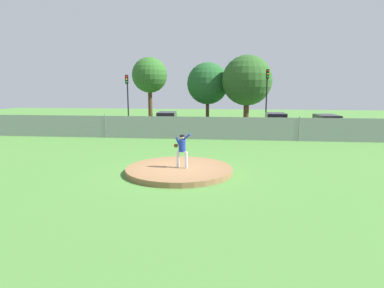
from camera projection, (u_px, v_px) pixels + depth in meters
ground_plane at (193, 149)px, 21.05m from camera, size 80.00×80.00×0.00m
asphalt_strip at (204, 132)px, 29.37m from camera, size 44.00×7.00×0.01m
pitchers_mound at (179, 170)px, 15.16m from camera, size 4.99×4.99×0.24m
pitcher_youth at (182, 148)px, 14.93m from camera, size 0.81×0.32×1.63m
baseball at (164, 166)px, 15.25m from camera, size 0.07×0.07×0.07m
chainlink_fence at (199, 128)px, 24.82m from camera, size 37.40×0.07×1.85m
parked_car_champagne at (326, 124)px, 28.16m from camera, size 2.07×4.89×1.62m
parked_car_burgundy at (275, 123)px, 28.55m from camera, size 1.87×4.03×1.74m
parked_car_red at (167, 122)px, 29.72m from camera, size 2.04×4.49×1.74m
traffic_cone_orange at (213, 128)px, 29.96m from camera, size 0.40×0.40×0.55m
traffic_light_near at (127, 91)px, 33.53m from camera, size 0.28×0.46×5.24m
traffic_light_far at (267, 89)px, 32.06m from camera, size 0.28×0.46×5.72m
tree_tall_centre at (150, 75)px, 37.25m from camera, size 4.06×4.06×7.42m
tree_leaning_west at (208, 84)px, 37.69m from camera, size 4.84×4.84×6.85m
tree_broad_right at (247, 81)px, 35.10m from camera, size 5.45×5.45×7.45m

